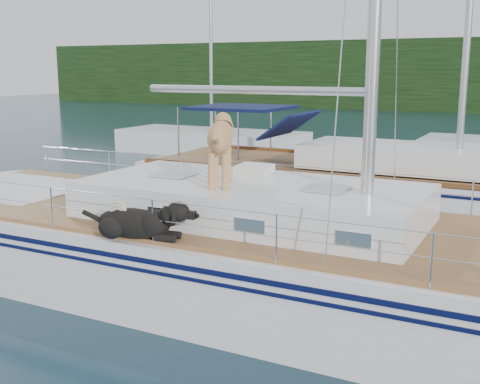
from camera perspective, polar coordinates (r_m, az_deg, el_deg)
The scene contains 4 objects.
ground at distance 10.04m, azimuth -3.10°, elevation -8.92°, with size 120.00×120.00×0.00m, color black.
main_sailboat at distance 9.77m, azimuth -2.69°, elevation -5.27°, with size 12.00×3.93×14.01m.
neighbor_sailboat at distance 15.32m, azimuth 11.28°, elevation 0.49°, with size 11.00×3.50×13.30m.
bg_boat_west at distance 25.71m, azimuth -2.69°, elevation 4.72°, with size 8.00×3.00×11.65m.
Camera 1 is at (4.79, -8.09, 3.51)m, focal length 45.00 mm.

